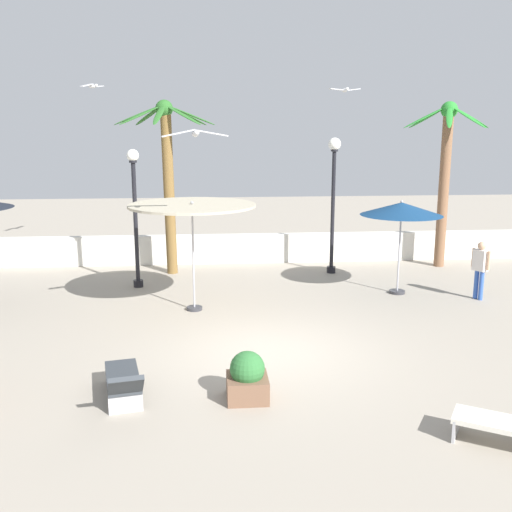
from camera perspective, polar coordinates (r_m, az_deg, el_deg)
ground_plane at (r=12.35m, az=1.16°, el=-9.25°), size 56.00×56.00×0.00m
boundary_wall at (r=20.20m, az=-1.30°, el=0.74°), size 25.20×0.30×0.99m
patio_umbrella_0 at (r=14.58m, az=-6.21°, el=4.63°), size 3.14×3.14×2.79m
patio_umbrella_2 at (r=16.54m, az=13.91°, el=4.39°), size 2.24×2.24×2.62m
palm_tree_0 at (r=20.25m, az=17.87°, el=8.29°), size 2.97×2.84×5.37m
palm_tree_1 at (r=18.52m, az=-8.59°, el=8.69°), size 3.11×3.11×5.38m
lamp_post_0 at (r=17.09m, az=-11.65°, el=4.64°), size 0.34×0.34×3.97m
lamp_post_1 at (r=18.57m, az=7.51°, el=6.51°), size 0.39×0.39×4.26m
lounge_chair_0 at (r=10.33m, az=-12.72°, el=-11.68°), size 0.91×1.96×0.84m
guest_1 at (r=16.84m, az=20.92°, el=-0.81°), size 0.38×0.50×1.58m
seagull_0 at (r=21.77m, az=-15.56°, el=15.58°), size 0.63×1.19×0.15m
seagull_1 at (r=12.31m, az=-5.91°, el=11.73°), size 1.37×0.44×0.16m
seagull_2 at (r=18.54m, az=8.62°, el=15.63°), size 0.99×0.39×0.14m
planter at (r=10.21m, az=-0.84°, el=-11.71°), size 0.70×0.70×0.85m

